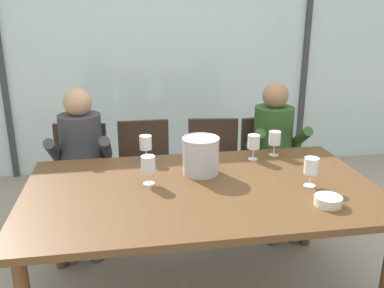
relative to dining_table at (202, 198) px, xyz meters
name	(u,v)px	position (x,y,z in m)	size (l,w,h in m)	color
ground	(180,222)	(0.00, 1.00, -0.70)	(14.00, 14.00, 0.00)	#9E9384
window_glass_panel	(162,53)	(0.00, 2.35, 0.60)	(7.25, 0.03, 2.60)	silver
window_mullion_left	(0,56)	(-1.63, 2.33, 0.60)	(0.06, 0.06, 2.60)	#38383D
window_mullion_right	(306,51)	(1.63, 2.33, 0.60)	(0.06, 0.06, 2.60)	#38383D
hillside_vineyard	(142,54)	(0.00, 6.60, 0.16)	(13.25, 2.40, 1.72)	#477A38
dining_table	(202,198)	(0.00, 0.00, 0.00)	(2.05, 1.18, 0.77)	brown
chair_near_curtain	(80,171)	(-0.80, 1.02, -0.19)	(0.49, 0.49, 0.88)	#332319
chair_left_of_center	(145,167)	(-0.28, 1.04, -0.19)	(0.44, 0.44, 0.88)	#332319
chair_center	(214,164)	(0.29, 1.00, -0.19)	(0.50, 0.50, 0.88)	#332319
chair_right_of_center	(268,162)	(0.77, 0.98, -0.19)	(0.49, 0.49, 0.88)	#332319
person_charcoal_jacket	(81,157)	(-0.76, 0.86, -0.01)	(0.46, 0.61, 1.20)	#38383D
person_olive_shirt	(275,147)	(0.77, 0.86, -0.01)	(0.47, 0.62, 1.20)	#2D5123
ice_bucket_primary	(201,155)	(0.03, 0.21, 0.19)	(0.24, 0.24, 0.24)	#B7B7BC
tasting_bowl	(328,201)	(0.61, -0.34, 0.09)	(0.15, 0.15, 0.05)	silver
wine_glass_by_left_taster	(148,164)	(-0.30, 0.10, 0.19)	(0.08, 0.08, 0.17)	silver
wine_glass_near_bucket	(311,166)	(0.63, -0.09, 0.19)	(0.08, 0.08, 0.17)	silver
wine_glass_center_pour	(254,143)	(0.44, 0.40, 0.19)	(0.08, 0.08, 0.17)	silver
wine_glass_by_right_taster	(146,144)	(-0.29, 0.51, 0.19)	(0.08, 0.08, 0.17)	silver
wine_glass_spare_empty	(275,139)	(0.61, 0.46, 0.19)	(0.08, 0.08, 0.17)	silver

